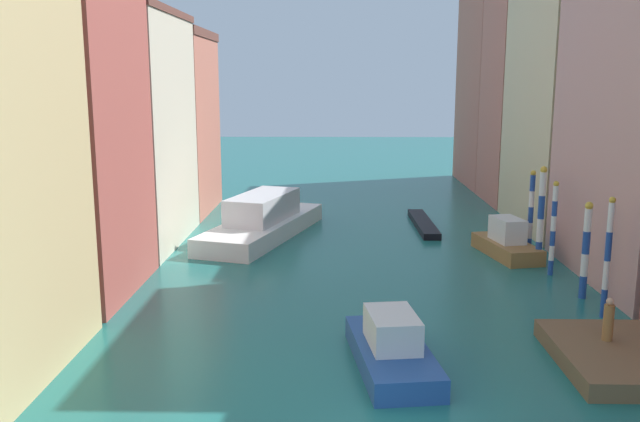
# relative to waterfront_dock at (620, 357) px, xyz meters

# --- Properties ---
(ground_plane) EXTENTS (154.00, 154.00, 0.00)m
(ground_plane) POSITION_rel_waterfront_dock_xyz_m (-8.28, 18.60, -0.32)
(ground_plane) COLOR #1E6B66
(building_left_1) EXTENTS (7.80, 8.33, 15.37)m
(building_left_1) POSITION_rel_waterfront_dock_xyz_m (-22.80, 7.78, 7.38)
(building_left_1) COLOR #B25147
(building_left_1) RESTS_ON ground
(building_left_2) EXTENTS (7.80, 10.76, 13.65)m
(building_left_2) POSITION_rel_waterfront_dock_xyz_m (-22.80, 17.41, 6.52)
(building_left_2) COLOR beige
(building_left_2) RESTS_ON ground
(building_left_3) EXTENTS (7.80, 9.34, 13.19)m
(building_left_3) POSITION_rel_waterfront_dock_xyz_m (-22.80, 27.43, 6.29)
(building_left_3) COLOR #C6705B
(building_left_3) RESTS_ON ground
(building_right_2) EXTENTS (7.80, 11.33, 17.42)m
(building_right_2) POSITION_rel_waterfront_dock_xyz_m (6.24, 22.08, 8.41)
(building_right_2) COLOR beige
(building_right_2) RESTS_ON ground
(building_right_3) EXTENTS (7.80, 8.01, 17.36)m
(building_right_3) POSITION_rel_waterfront_dock_xyz_m (6.24, 31.80, 8.38)
(building_right_3) COLOR #C6705B
(building_right_3) RESTS_ON ground
(building_right_4) EXTENTS (7.80, 11.46, 19.22)m
(building_right_4) POSITION_rel_waterfront_dock_xyz_m (6.24, 41.47, 9.30)
(building_right_4) COLOR #C6705B
(building_right_4) RESTS_ON ground
(waterfront_dock) EXTENTS (4.23, 5.63, 0.63)m
(waterfront_dock) POSITION_rel_waterfront_dock_xyz_m (0.00, 0.00, 0.00)
(waterfront_dock) COLOR brown
(waterfront_dock) RESTS_ON ground
(person_on_dock) EXTENTS (0.36, 0.36, 1.55)m
(person_on_dock) POSITION_rel_waterfront_dock_xyz_m (-0.19, 0.73, 1.03)
(person_on_dock) COLOR olive
(person_on_dock) RESTS_ON waterfront_dock
(mooring_pole_0) EXTENTS (0.27, 0.27, 5.06)m
(mooring_pole_0) POSITION_rel_waterfront_dock_xyz_m (1.30, 4.81, 2.25)
(mooring_pole_0) COLOR #1E479E
(mooring_pole_0) RESTS_ON ground
(mooring_pole_1) EXTENTS (0.36, 0.36, 4.40)m
(mooring_pole_1) POSITION_rel_waterfront_dock_xyz_m (1.37, 7.33, 1.94)
(mooring_pole_1) COLOR #1E479E
(mooring_pole_1) RESTS_ON ground
(mooring_pole_2) EXTENTS (0.28, 0.28, 4.78)m
(mooring_pole_2) POSITION_rel_waterfront_dock_xyz_m (1.09, 10.97, 2.12)
(mooring_pole_2) COLOR #1E479E
(mooring_pole_2) RESTS_ON ground
(mooring_pole_3) EXTENTS (0.37, 0.37, 5.26)m
(mooring_pole_3) POSITION_rel_waterfront_dock_xyz_m (1.06, 12.97, 2.37)
(mooring_pole_3) COLOR #1E479E
(mooring_pole_3) RESTS_ON ground
(mooring_pole_4) EXTENTS (0.31, 0.31, 4.75)m
(mooring_pole_4) POSITION_rel_waterfront_dock_xyz_m (1.19, 15.18, 2.11)
(mooring_pole_4) COLOR #1E479E
(mooring_pole_4) RESTS_ON ground
(vaporetto_white) EXTENTS (7.15, 13.10, 2.70)m
(vaporetto_white) POSITION_rel_waterfront_dock_xyz_m (-14.25, 19.15, 0.70)
(vaporetto_white) COLOR white
(vaporetto_white) RESTS_ON ground
(gondola_black) EXTENTS (1.21, 8.07, 0.42)m
(gondola_black) POSITION_rel_waterfront_dock_xyz_m (-3.84, 22.21, -0.10)
(gondola_black) COLOR black
(gondola_black) RESTS_ON ground
(motorboat_0) EXTENTS (3.06, 6.13, 1.90)m
(motorboat_0) POSITION_rel_waterfront_dock_xyz_m (-7.83, -0.22, 0.35)
(motorboat_0) COLOR #234C93
(motorboat_0) RESTS_ON ground
(motorboat_1) EXTENTS (3.00, 5.41, 2.16)m
(motorboat_1) POSITION_rel_waterfront_dock_xyz_m (-0.19, 14.69, 0.43)
(motorboat_1) COLOR olive
(motorboat_1) RESTS_ON ground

